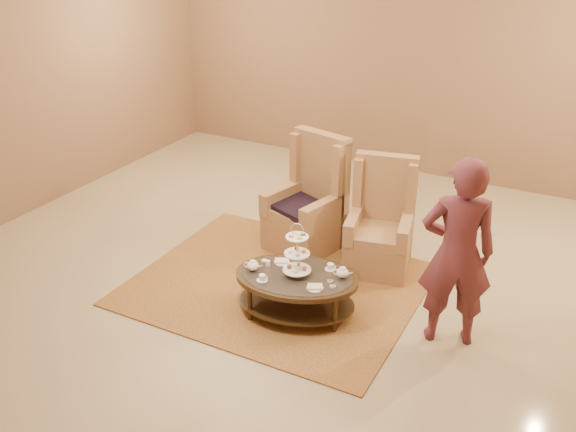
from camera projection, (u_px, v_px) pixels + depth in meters
The scene contains 8 objects.
ground at pixel (289, 297), 6.63m from camera, with size 8.00×8.00×0.00m, color #B9AB89.
ceiling at pixel (289, 297), 6.63m from camera, with size 8.00×8.00×0.02m, color silver.
wall_back at pixel (421, 55), 9.04m from camera, with size 8.00×0.04×3.50m, color #8D694D.
rug at pixel (277, 284), 6.84m from camera, with size 2.92×2.44×0.02m.
tea_table at pixel (297, 282), 6.20m from camera, with size 1.37×1.10×1.01m.
armchair_left at pixel (309, 210), 7.45m from camera, with size 0.89×0.91×1.35m.
armchair_right at pixel (380, 232), 7.04m from camera, with size 0.81×0.82×1.26m.
person at pixel (457, 253), 5.62m from camera, with size 0.77×0.64×1.81m.
Camera 1 is at (2.62, -4.95, 3.65)m, focal length 40.00 mm.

